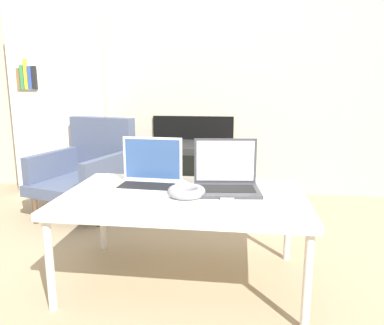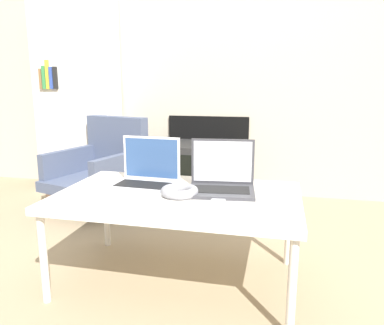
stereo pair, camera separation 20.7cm
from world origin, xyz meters
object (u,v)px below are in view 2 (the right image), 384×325
object	(u,v)px
phone	(216,204)
tv	(202,172)
laptop_left	(146,175)
headphones	(179,191)
laptop_right	(222,180)
armchair	(103,164)

from	to	relation	value
phone	tv	xyz separation A→B (m)	(-0.37, 1.49, -0.22)
laptop_left	headphones	world-z (taller)	laptop_left
headphones	phone	bearing A→B (deg)	-25.39
headphones	phone	distance (m)	0.21
tv	headphones	bearing A→B (deg)	-82.69
laptop_right	armchair	xyz separation A→B (m)	(-1.11, 0.93, -0.17)
laptop_right	headphones	size ratio (longest dim) A/B	1.92
phone	laptop_right	bearing A→B (deg)	93.17
armchair	laptop_left	bearing A→B (deg)	-37.25
headphones	armchair	xyz separation A→B (m)	(-0.93, 1.07, -0.14)
headphones	armchair	world-z (taller)	armchair
laptop_left	headphones	xyz separation A→B (m)	(0.22, -0.14, -0.03)
tv	laptop_left	bearing A→B (deg)	-91.63
tv	phone	bearing A→B (deg)	-75.98
laptop_left	headphones	size ratio (longest dim) A/B	1.85
laptop_right	armchair	size ratio (longest dim) A/B	0.43
laptop_right	phone	bearing A→B (deg)	-93.28
headphones	tv	size ratio (longest dim) A/B	0.30
laptop_right	headphones	bearing A→B (deg)	-149.35
phone	laptop_left	bearing A→B (deg)	150.83
phone	tv	size ratio (longest dim) A/B	0.25
laptop_left	laptop_right	distance (m)	0.40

